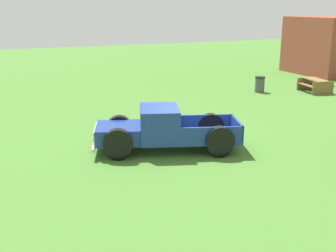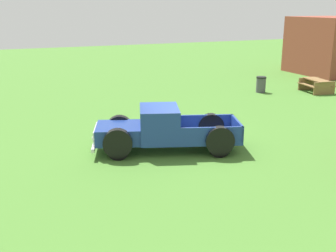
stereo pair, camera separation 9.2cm
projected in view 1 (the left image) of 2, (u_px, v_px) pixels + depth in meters
ground_plane at (184, 144)px, 15.61m from camera, size 80.00×80.00×0.00m
pickup_truck_foreground at (158, 130)px, 14.74m from camera, size 3.42×5.50×1.59m
picnic_table at (315, 84)px, 24.91m from camera, size 1.99×1.72×0.78m
trash_can at (260, 84)px, 24.80m from camera, size 0.59×0.59×0.95m
brick_pavilion at (327, 45)px, 31.34m from camera, size 5.31×4.52×4.23m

